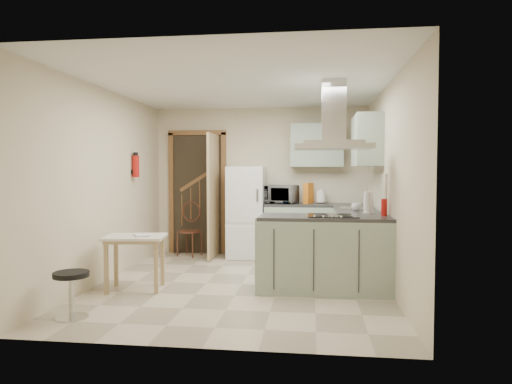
# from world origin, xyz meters

# --- Properties ---
(floor) EXTENTS (4.20, 4.20, 0.00)m
(floor) POSITION_xyz_m (0.00, 0.00, 0.00)
(floor) COLOR #C4B299
(floor) RESTS_ON ground
(ceiling) EXTENTS (4.20, 4.20, 0.00)m
(ceiling) POSITION_xyz_m (0.00, 0.00, 2.50)
(ceiling) COLOR silver
(ceiling) RESTS_ON back_wall
(back_wall) EXTENTS (3.60, 0.00, 3.60)m
(back_wall) POSITION_xyz_m (0.00, 2.10, 1.25)
(back_wall) COLOR beige
(back_wall) RESTS_ON floor
(left_wall) EXTENTS (0.00, 4.20, 4.20)m
(left_wall) POSITION_xyz_m (-1.80, 0.00, 1.25)
(left_wall) COLOR beige
(left_wall) RESTS_ON floor
(right_wall) EXTENTS (0.00, 4.20, 4.20)m
(right_wall) POSITION_xyz_m (1.80, 0.00, 1.25)
(right_wall) COLOR beige
(right_wall) RESTS_ON floor
(doorway) EXTENTS (1.10, 0.12, 2.10)m
(doorway) POSITION_xyz_m (-1.10, 2.07, 1.05)
(doorway) COLOR brown
(doorway) RESTS_ON floor
(fridge) EXTENTS (0.60, 0.60, 1.50)m
(fridge) POSITION_xyz_m (-0.20, 1.80, 0.75)
(fridge) COLOR white
(fridge) RESTS_ON floor
(counter_back) EXTENTS (1.08, 0.60, 0.90)m
(counter_back) POSITION_xyz_m (0.66, 1.80, 0.45)
(counter_back) COLOR #9EB2A0
(counter_back) RESTS_ON floor
(counter_right) EXTENTS (0.60, 1.95, 0.90)m
(counter_right) POSITION_xyz_m (1.50, 1.12, 0.45)
(counter_right) COLOR #9EB2A0
(counter_right) RESTS_ON floor
(splashback) EXTENTS (1.68, 0.02, 0.50)m
(splashback) POSITION_xyz_m (0.96, 2.09, 1.15)
(splashback) COLOR beige
(splashback) RESTS_ON counter_back
(wall_cabinet_back) EXTENTS (0.85, 0.35, 0.70)m
(wall_cabinet_back) POSITION_xyz_m (0.95, 1.93, 1.85)
(wall_cabinet_back) COLOR #9EB2A0
(wall_cabinet_back) RESTS_ON back_wall
(wall_cabinet_right) EXTENTS (0.35, 0.90, 0.70)m
(wall_cabinet_right) POSITION_xyz_m (1.62, 0.85, 1.85)
(wall_cabinet_right) COLOR #9EB2A0
(wall_cabinet_right) RESTS_ON right_wall
(peninsula) EXTENTS (1.55, 0.65, 0.90)m
(peninsula) POSITION_xyz_m (1.02, -0.18, 0.45)
(peninsula) COLOR #9EB2A0
(peninsula) RESTS_ON floor
(hob) EXTENTS (0.58, 0.50, 0.01)m
(hob) POSITION_xyz_m (1.12, -0.18, 0.91)
(hob) COLOR black
(hob) RESTS_ON peninsula
(extractor_hood) EXTENTS (0.90, 0.55, 0.10)m
(extractor_hood) POSITION_xyz_m (1.12, -0.18, 1.72)
(extractor_hood) COLOR silver
(extractor_hood) RESTS_ON ceiling
(sink) EXTENTS (0.45, 0.40, 0.01)m
(sink) POSITION_xyz_m (1.50, 0.95, 0.91)
(sink) COLOR silver
(sink) RESTS_ON counter_right
(fire_extinguisher) EXTENTS (0.10, 0.10, 0.32)m
(fire_extinguisher) POSITION_xyz_m (-1.74, 0.90, 1.50)
(fire_extinguisher) COLOR #B2140F
(fire_extinguisher) RESTS_ON left_wall
(drop_leaf_table) EXTENTS (0.77, 0.62, 0.66)m
(drop_leaf_table) POSITION_xyz_m (-1.24, -0.40, 0.33)
(drop_leaf_table) COLOR tan
(drop_leaf_table) RESTS_ON floor
(bentwood_chair) EXTENTS (0.46, 0.46, 0.83)m
(bentwood_chair) POSITION_xyz_m (-1.17, 1.80, 0.41)
(bentwood_chair) COLOR #4B1F19
(bentwood_chair) RESTS_ON floor
(stool) EXTENTS (0.34, 0.34, 0.46)m
(stool) POSITION_xyz_m (-1.45, -1.50, 0.23)
(stool) COLOR black
(stool) RESTS_ON floor
(microwave) EXTENTS (0.62, 0.50, 0.30)m
(microwave) POSITION_xyz_m (0.36, 1.85, 1.05)
(microwave) COLOR black
(microwave) RESTS_ON counter_back
(kettle) EXTENTS (0.17, 0.17, 0.23)m
(kettle) POSITION_xyz_m (1.02, 1.92, 1.01)
(kettle) COLOR white
(kettle) RESTS_ON counter_back
(cereal_box) EXTENTS (0.17, 0.24, 0.33)m
(cereal_box) POSITION_xyz_m (0.82, 1.89, 1.07)
(cereal_box) COLOR orange
(cereal_box) RESTS_ON counter_back
(soap_bottle) EXTENTS (0.11, 0.11, 0.20)m
(soap_bottle) POSITION_xyz_m (1.68, 1.24, 1.00)
(soap_bottle) COLOR #AAABB6
(soap_bottle) RESTS_ON counter_right
(paper_towel) EXTENTS (0.14, 0.14, 0.28)m
(paper_towel) POSITION_xyz_m (1.58, 0.20, 1.04)
(paper_towel) COLOR white
(paper_towel) RESTS_ON counter_right
(cup) EXTENTS (0.17, 0.17, 0.10)m
(cup) POSITION_xyz_m (1.47, 0.57, 0.95)
(cup) COLOR silver
(cup) RESTS_ON counter_right
(red_bottle) EXTENTS (0.08, 0.08, 0.20)m
(red_bottle) POSITION_xyz_m (1.73, -0.06, 1.00)
(red_bottle) COLOR red
(red_bottle) RESTS_ON peninsula
(book) EXTENTS (0.26, 0.28, 0.10)m
(book) POSITION_xyz_m (-1.23, -0.44, 0.71)
(book) COLOR #AB3944
(book) RESTS_ON drop_leaf_table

